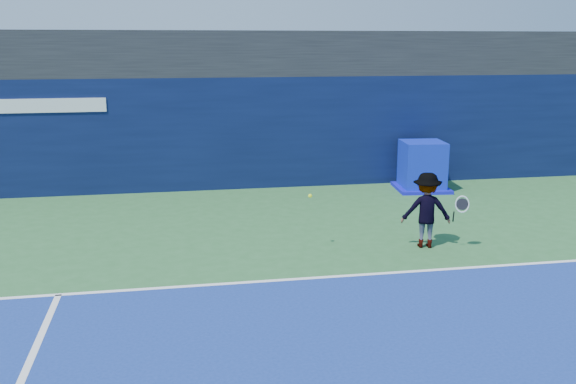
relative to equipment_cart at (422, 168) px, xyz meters
name	(u,v)px	position (x,y,z in m)	size (l,w,h in m)	color
ground	(433,357)	(-3.48, -9.08, -0.60)	(80.00, 80.00, 0.00)	#2C6331
baseline	(363,275)	(-3.48, -6.08, -0.59)	(24.00, 0.10, 0.01)	white
stadium_band	(280,53)	(-3.48, 2.42, 3.00)	(36.00, 3.00, 1.20)	black
back_wall_assembly	(286,131)	(-3.48, 1.42, 0.90)	(36.00, 1.03, 3.00)	#0A1337
equipment_cart	(422,168)	(0.00, 0.00, 0.00)	(1.50, 1.50, 1.31)	#0C1DB1
tennis_player	(426,210)	(-1.83, -4.76, 0.14)	(1.25, 0.75, 1.47)	white
tennis_ball	(310,196)	(-4.07, -4.48, 0.45)	(0.08, 0.08, 0.08)	#D1E819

